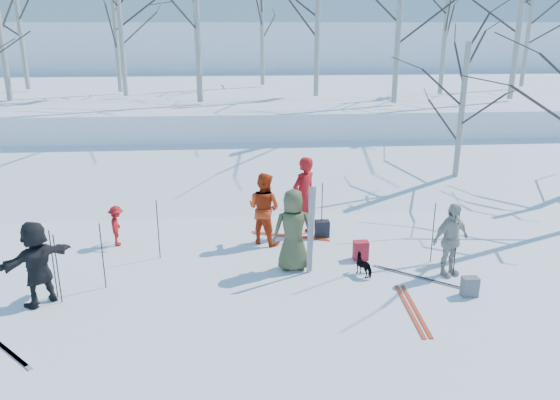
{
  "coord_description": "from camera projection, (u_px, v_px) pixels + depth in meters",
  "views": [
    {
      "loc": [
        -0.88,
        -9.62,
        4.91
      ],
      "look_at": [
        0.0,
        1.5,
        1.3
      ],
      "focal_mm": 35.0,
      "sensor_mm": 36.0,
      "label": 1
    }
  ],
  "objects": [
    {
      "name": "ground",
      "position": [
        286.0,
        286.0,
        10.7
      ],
      "size": [
        120.0,
        120.0,
        0.0
      ],
      "primitive_type": "plane",
      "color": "white",
      "rests_on": "ground"
    },
    {
      "name": "snow_ramp",
      "position": [
        266.0,
        181.0,
        17.29
      ],
      "size": [
        70.0,
        9.49,
        4.12
      ],
      "primitive_type": "cube",
      "rotation": [
        0.3,
        0.0,
        0.0
      ],
      "color": "white",
      "rests_on": "ground"
    },
    {
      "name": "snow_plateau",
      "position": [
        255.0,
        108.0,
        26.52
      ],
      "size": [
        70.0,
        18.0,
        2.2
      ],
      "primitive_type": "cube",
      "color": "white",
      "rests_on": "ground"
    },
    {
      "name": "far_hill",
      "position": [
        246.0,
        60.0,
        46.13
      ],
      "size": [
        90.0,
        30.0,
        6.0
      ],
      "primitive_type": "cube",
      "color": "white",
      "rests_on": "ground"
    },
    {
      "name": "skier_olive_center",
      "position": [
        293.0,
        230.0,
        11.21
      ],
      "size": [
        0.86,
        0.58,
        1.73
      ],
      "primitive_type": "imported",
      "rotation": [
        0.0,
        0.0,
        3.17
      ],
      "color": "#444C2D",
      "rests_on": "ground"
    },
    {
      "name": "skier_red_north",
      "position": [
        304.0,
        196.0,
        13.09
      ],
      "size": [
        0.84,
        0.81,
        1.93
      ],
      "primitive_type": "imported",
      "rotation": [
        0.0,
        0.0,
        3.84
      ],
      "color": "#AB1013",
      "rests_on": "ground"
    },
    {
      "name": "skier_redor_behind",
      "position": [
        264.0,
        208.0,
        12.6
      ],
      "size": [
        1.04,
        1.0,
        1.69
      ],
      "primitive_type": "imported",
      "rotation": [
        0.0,
        0.0,
        2.52
      ],
      "color": "#BE310E",
      "rests_on": "ground"
    },
    {
      "name": "skier_red_seated",
      "position": [
        117.0,
        226.0,
        12.56
      ],
      "size": [
        0.44,
        0.66,
        0.95
      ],
      "primitive_type": "imported",
      "rotation": [
        0.0,
        0.0,
        1.71
      ],
      "color": "#AB1013",
      "rests_on": "ground"
    },
    {
      "name": "skier_cream_east",
      "position": [
        451.0,
        240.0,
        10.97
      ],
      "size": [
        0.97,
        0.7,
        1.54
      ],
      "primitive_type": "imported",
      "rotation": [
        0.0,
        0.0,
        0.41
      ],
      "color": "beige",
      "rests_on": "ground"
    },
    {
      "name": "skier_grey_west",
      "position": [
        37.0,
        263.0,
        9.82
      ],
      "size": [
        1.37,
        1.4,
        1.6
      ],
      "primitive_type": "imported",
      "rotation": [
        0.0,
        0.0,
        3.95
      ],
      "color": "black",
      "rests_on": "ground"
    },
    {
      "name": "dog",
      "position": [
        365.0,
        265.0,
        11.12
      ],
      "size": [
        0.46,
        0.57,
        0.44
      ],
      "primitive_type": "imported",
      "rotation": [
        0.0,
        0.0,
        3.66
      ],
      "color": "black",
      "rests_on": "ground"
    },
    {
      "name": "upright_ski_left",
      "position": [
        309.0,
        231.0,
        10.94
      ],
      "size": [
        0.08,
        0.16,
        1.9
      ],
      "primitive_type": "cube",
      "rotation": [
        0.07,
        0.0,
        0.05
      ],
      "color": "silver",
      "rests_on": "ground"
    },
    {
      "name": "upright_ski_right",
      "position": [
        312.0,
        230.0,
        10.97
      ],
      "size": [
        0.1,
        0.23,
        1.89
      ],
      "primitive_type": "cube",
      "rotation": [
        0.1,
        0.0,
        0.16
      ],
      "color": "silver",
      "rests_on": "ground"
    },
    {
      "name": "ski_pair_a",
      "position": [
        419.0,
        277.0,
        11.07
      ],
      "size": [
        2.05,
        2.1,
        0.02
      ],
      "primitive_type": null,
      "rotation": [
        0.0,
        0.0,
        0.9
      ],
      "color": "silver",
      "rests_on": "ground"
    },
    {
      "name": "ski_pair_b",
      "position": [
        412.0,
        310.0,
        9.8
      ],
      "size": [
        0.35,
        1.92,
        0.02
      ],
      "primitive_type": null,
      "rotation": [
        0.0,
        0.0,
        -0.04
      ],
      "color": "red",
      "rests_on": "ground"
    },
    {
      "name": "ski_pair_c",
      "position": [
        1.0,
        345.0,
        8.73
      ],
      "size": [
        2.1,
        2.1,
        0.02
      ],
      "primitive_type": null,
      "rotation": [
        0.0,
        0.0,
        0.79
      ],
      "color": "silver",
      "rests_on": "ground"
    },
    {
      "name": "ski_pair_d",
      "position": [
        290.0,
        236.0,
        13.21
      ],
      "size": [
        1.37,
        2.02,
        0.02
      ],
      "primitive_type": null,
      "rotation": [
        0.0,
        0.0,
        1.24
      ],
      "color": "red",
      "rests_on": "ground"
    },
    {
      "name": "ski_pole_a",
      "position": [
        158.0,
        229.0,
        11.81
      ],
      "size": [
        0.02,
        0.02,
        1.34
      ],
      "primitive_type": "cylinder",
      "color": "black",
      "rests_on": "ground"
    },
    {
      "name": "ski_pole_b",
      "position": [
        297.0,
        214.0,
        12.73
      ],
      "size": [
        0.02,
        0.02,
        1.34
      ],
      "primitive_type": "cylinder",
      "color": "black",
      "rests_on": "ground"
    },
    {
      "name": "ski_pole_c",
      "position": [
        322.0,
        210.0,
        13.04
      ],
      "size": [
        0.02,
        0.02,
        1.34
      ],
      "primitive_type": "cylinder",
      "color": "black",
      "rests_on": "ground"
    },
    {
      "name": "ski_pole_d",
      "position": [
        103.0,
        256.0,
        10.45
      ],
      "size": [
        0.02,
        0.02,
        1.34
      ],
      "primitive_type": "cylinder",
      "color": "black",
      "rests_on": "ground"
    },
    {
      "name": "ski_pole_e",
      "position": [
        433.0,
        233.0,
        11.58
      ],
      "size": [
        0.02,
        0.02,
        1.34
      ],
      "primitive_type": "cylinder",
      "color": "black",
      "rests_on": "ground"
    },
    {
      "name": "ski_pole_f",
      "position": [
        58.0,
        269.0,
        9.89
      ],
      "size": [
        0.02,
        0.02,
        1.34
      ],
      "primitive_type": "cylinder",
      "color": "black",
      "rests_on": "ground"
    },
    {
      "name": "ski_pole_g",
      "position": [
        53.0,
        264.0,
        10.09
      ],
      "size": [
        0.02,
        0.02,
        1.34
      ],
      "primitive_type": "cylinder",
      "color": "black",
      "rests_on": "ground"
    },
    {
      "name": "ski_pole_h",
      "position": [
        456.0,
        245.0,
        10.96
      ],
      "size": [
        0.02,
        0.02,
        1.34
      ],
      "primitive_type": "cylinder",
      "color": "black",
      "rests_on": "ground"
    },
    {
      "name": "backpack_red",
      "position": [
        361.0,
        250.0,
        11.87
      ],
      "size": [
        0.32,
        0.22,
        0.42
      ],
      "primitive_type": "cube",
      "color": "#B31B2A",
      "rests_on": "ground"
    },
    {
      "name": "backpack_grey",
      "position": [
        470.0,
        287.0,
        10.28
      ],
      "size": [
        0.3,
        0.2,
        0.38
      ],
      "primitive_type": "cube",
      "color": "#5A5D61",
      "rests_on": "ground"
    },
    {
      "name": "backpack_dark",
      "position": [
        322.0,
        229.0,
        13.15
      ],
      "size": [
        0.34,
        0.24,
        0.4
      ],
      "primitive_type": "cube",
      "color": "black",
      "rests_on": "ground"
    },
    {
      "name": "birch_plateau_b",
      "position": [
        529.0,
        25.0,
        24.01
      ],
      "size": [
        4.3,
        4.3,
        5.29
      ],
      "primitive_type": null,
      "color": "silver",
      "rests_on": "snow_plateau"
    },
    {
      "name": "birch_plateau_d",
      "position": [
        399.0,
        18.0,
        18.84
      ],
      "size": [
        4.67,
        4.67,
        5.82
      ],
      "primitive_type": null,
      "color": "silver",
      "rests_on": "snow_plateau"
    },
    {
      "name": "birch_plateau_e",
      "position": [
        318.0,
        12.0,
        20.6
      ],
      "size": [
        4.99,
        4.99,
        6.27
      ],
      "primitive_type": null,
      "color": "silver",
      "rests_on": "snow_plateau"
    },
    {
      "name": "birch_plateau_f",
      "position": [
        120.0,
        22.0,
        20.69
      ],
      "size": [
        4.47,
        4.47,
        5.53
      ],
      "primitive_type": null,
      "color": "silver",
      "rests_on": "snow_plateau"
    },
    {
      "name": "birch_plateau_h",
      "position": [
        522.0,
        4.0,
        19.66
      ],
      "size": [
        5.34,
        5.34,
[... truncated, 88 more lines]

